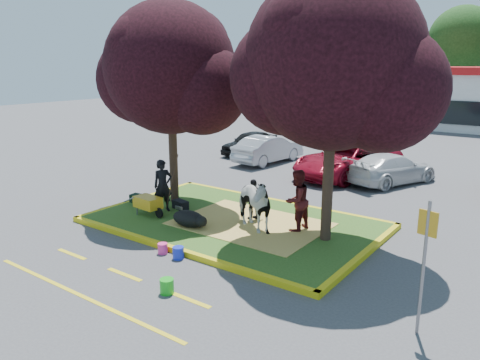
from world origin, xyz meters
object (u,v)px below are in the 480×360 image
Objects in this scene: cow at (251,203)px; handler at (163,186)px; calf at (189,219)px; car_silver at (268,149)px; sign_post at (425,254)px; bucket_pink at (163,248)px; bucket_green at (167,286)px; car_black at (250,143)px; wheelbarrow at (148,203)px; bucket_blue at (178,253)px.

handler reaches higher than cow.
calf is 0.27× the size of car_silver.
bucket_pink is at bearing -164.73° from sign_post.
calf is 3.73m from bucket_green.
cow is at bearing 29.36° from calf.
calf is at bearing -60.07° from car_black.
car_silver is (-3.88, 11.03, 0.52)m from bucket_pink.
car_black is at bearing 45.10° from handler.
handler reaches higher than bucket_green.
car_silver is at bearing 54.13° from cow.
handler is (-1.61, 0.61, 0.59)m from calf.
sign_post is (6.83, -1.49, 1.15)m from calf.
wheelbarrow is 0.43× the size of car_black.
sign_post is 14.96m from car_silver.
car_silver is (-4.42, 11.03, 0.51)m from bucket_blue.
sign_post is 0.69× the size of car_black.
car_silver is (-5.47, 12.49, 0.50)m from bucket_green.
calf is 1.94m from bucket_blue.
car_black is at bearing 59.19° from cow.
sign_post is at bearing -4.74° from wheelbarrow.
handler is 3.57m from bucket_blue.
wheelbarrow is 0.62× the size of sign_post.
calf is 1.82m from handler.
car_black is at bearing 117.49° from calf.
cow is at bearing 98.02° from bucket_green.
calf is 0.70× the size of wheelbarrow.
handler is at bearing 118.60° from cow.
cow is at bearing 125.99° from car_silver.
bucket_pink is (-6.29, -0.10, -1.40)m from sign_post.
handler is 0.72m from wheelbarrow.
calf is 10.02m from car_silver.
handler is at bearing -66.44° from car_black.
bucket_blue is 0.08× the size of car_black.
cow is at bearing -51.41° from car_black.
car_silver reaches higher than bucket_pink.
wheelbarrow is (-3.28, -0.80, -0.37)m from cow.
wheelbarrow is 3.25m from bucket_blue.
wheelbarrow is at bearing -67.86° from car_black.
bucket_pink is at bearing 180.00° from bucket_blue.
car_silver is (-1.63, 9.40, 0.11)m from wheelbarrow.
sign_post is 5.91m from bucket_blue.
car_silver is (-4.92, 8.60, -0.26)m from cow.
cow reaches higher than bucket_green.
car_black is (-12.04, 12.10, -0.92)m from sign_post.
sign_post is 9.20× the size of bucket_pink.
cow is 0.46× the size of car_silver.
bucket_green is at bearing 119.86° from car_silver.
sign_post is (8.44, -2.10, 0.55)m from handler.
sign_post is at bearing 1.00° from bucket_blue.
sign_post is at bearing -41.37° from car_black.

